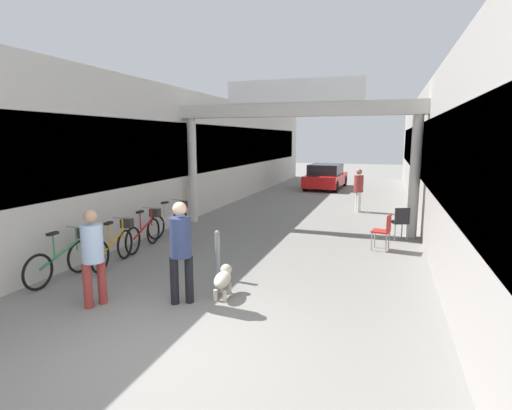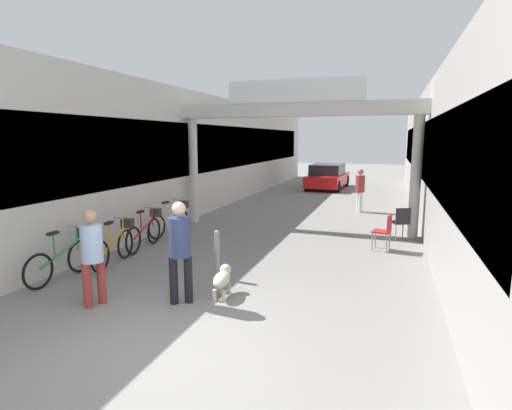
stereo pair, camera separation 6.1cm
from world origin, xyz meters
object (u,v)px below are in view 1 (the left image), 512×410
dog_on_leash (223,279)px  bicycle_red_third (146,231)px  pedestrian_carrying_crate (359,188)px  cafe_chair_black_farther (400,220)px  pedestrian_with_dog (181,246)px  bicycle_orange_second (116,244)px  pedestrian_companion (93,252)px  parked_car_red (326,177)px  bicycle_green_nearest (64,257)px  bollard_post_metal (217,254)px  bicycle_silver_farthest (171,220)px  cafe_chair_red_nearer (384,229)px

dog_on_leash → bicycle_red_third: 3.79m
pedestrian_carrying_crate → cafe_chair_black_farther: (1.38, -3.95, -0.37)m
pedestrian_with_dog → dog_on_leash: size_ratio=2.42×
pedestrian_with_dog → bicycle_orange_second: pedestrian_with_dog is taller
pedestrian_companion → dog_on_leash: size_ratio=2.26×
bicycle_red_third → cafe_chair_black_farther: (6.05, 2.81, 0.10)m
parked_car_red → pedestrian_carrying_crate: bearing=-71.9°
pedestrian_with_dog → bicycle_green_nearest: bearing=173.1°
pedestrian_with_dog → bollard_post_metal: (0.09, 1.25, -0.48)m
parked_car_red → bicycle_red_third: bearing=-100.5°
bicycle_silver_farthest → dog_on_leash: bearing=-49.4°
pedestrian_companion → bicycle_orange_second: 2.30m
dog_on_leash → bicycle_red_third: size_ratio=0.42×
bicycle_orange_second → bollard_post_metal: bearing=-4.2°
bollard_post_metal → pedestrian_carrying_crate: bearing=76.0°
bicycle_silver_farthest → cafe_chair_black_farther: (6.15, 1.39, 0.10)m
pedestrian_with_dog → cafe_chair_red_nearer: 5.39m
pedestrian_with_dog → cafe_chair_red_nearer: bearing=54.3°
pedestrian_with_dog → pedestrian_carrying_crate: size_ratio=1.07×
bicycle_silver_farthest → bollard_post_metal: 3.99m
cafe_chair_red_nearer → cafe_chair_black_farther: same height
bicycle_green_nearest → bicycle_red_third: same height
dog_on_leash → bicycle_green_nearest: (-3.26, -0.17, 0.13)m
dog_on_leash → bicycle_silver_farthest: size_ratio=0.42×
cafe_chair_black_farther → pedestrian_companion: bearing=-128.4°
bicycle_orange_second → parked_car_red: parked_car_red is taller
bicycle_red_third → bicycle_silver_farthest: size_ratio=1.01×
pedestrian_companion → bollard_post_metal: bearing=52.1°
dog_on_leash → bicycle_orange_second: bicycle_orange_second is taller
pedestrian_carrying_crate → bicycle_green_nearest: 10.42m
bicycle_red_third → bollard_post_metal: 3.01m
cafe_chair_red_nearer → pedestrian_carrying_crate: bearing=100.7°
parked_car_red → bollard_post_metal: bearing=-89.5°
pedestrian_companion → bicycle_green_nearest: size_ratio=0.94×
dog_on_leash → pedestrian_with_dog: bearing=-136.5°
bicycle_green_nearest → cafe_chair_red_nearer: (5.87, 4.02, 0.10)m
pedestrian_with_dog → bicycle_orange_second: bearing=149.1°
cafe_chair_red_nearer → parked_car_red: bearing=104.9°
dog_on_leash → bollard_post_metal: (-0.43, 0.75, 0.18)m
dog_on_leash → cafe_chair_black_farther: size_ratio=0.79×
cafe_chair_red_nearer → parked_car_red: parked_car_red is taller
pedestrian_companion → bollard_post_metal: size_ratio=1.64×
bicycle_silver_farthest → cafe_chair_black_farther: 6.31m
dog_on_leash → bicycle_green_nearest: 3.27m
bicycle_red_third → cafe_chair_black_farther: size_ratio=1.90×
bicycle_silver_farthest → bollard_post_metal: size_ratio=1.72×
bollard_post_metal → parked_car_red: size_ratio=0.24×
pedestrian_companion → bollard_post_metal: (1.39, 1.78, -0.41)m
dog_on_leash → bicycle_silver_farthest: (-3.15, 3.68, 0.13)m
bicycle_orange_second → bicycle_silver_farthest: same height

